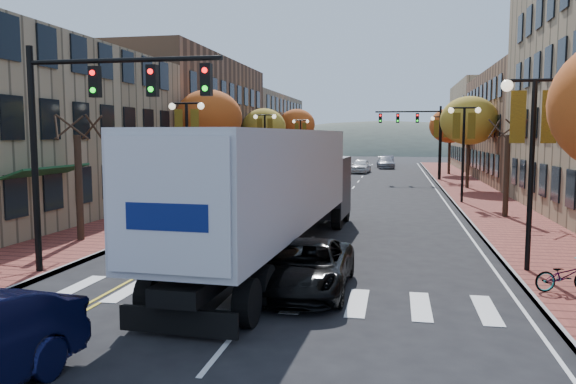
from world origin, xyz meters
The scene contains 28 objects.
ground centered at (0.00, 0.00, 0.00)m, with size 200.00×200.00×0.00m, color black.
sidewalk_left centered at (-9.00, 32.50, 0.07)m, with size 4.00×85.00×0.15m, color brown.
sidewalk_right centered at (9.00, 32.50, 0.07)m, with size 4.00×85.00×0.15m, color brown.
building_left_mid centered at (-17.00, 36.00, 5.50)m, with size 12.00×24.00×11.00m, color brown.
building_left_far centered at (-17.00, 61.00, 4.75)m, with size 12.00×26.00×9.50m, color #9E8966.
building_right_mid centered at (18.50, 42.00, 5.00)m, with size 15.00×24.00×10.00m, color brown.
building_right_far centered at (18.50, 64.00, 5.50)m, with size 15.00×20.00×11.00m, color #9E8966.
tree_left_a centered at (-9.00, 8.00, 2.25)m, with size 0.28×0.28×4.20m.
tree_left_b centered at (-9.00, 24.00, 5.45)m, with size 4.48×4.48×7.21m.
tree_left_c centered at (-9.00, 40.00, 5.05)m, with size 4.16×4.16×6.69m.
tree_left_d centered at (-9.00, 58.00, 5.60)m, with size 4.61×4.61×7.42m.
tree_right_b centered at (9.00, 18.00, 2.25)m, with size 0.28×0.28×4.20m.
tree_right_c centered at (9.00, 34.00, 5.45)m, with size 4.48×4.48×7.21m.
tree_right_d centered at (9.00, 50.00, 5.29)m, with size 4.35×4.35×7.00m.
lamp_left_b centered at (-7.50, 16.00, 4.29)m, with size 1.96×0.36×6.05m.
lamp_left_c centered at (-7.50, 34.00, 4.29)m, with size 1.96×0.36×6.05m.
lamp_left_d centered at (-7.50, 52.00, 4.29)m, with size 1.96×0.36×6.05m.
lamp_right_a centered at (7.50, 6.00, 4.29)m, with size 1.96×0.36×6.05m.
lamp_right_b centered at (7.50, 24.00, 4.29)m, with size 1.96×0.36×6.05m.
lamp_right_c centered at (7.50, 42.00, 4.29)m, with size 1.96×0.36×6.05m.
traffic_mast_near centered at (-5.48, 3.00, 4.92)m, with size 6.10×0.35×7.00m.
traffic_mast_far centered at (5.48, 42.00, 4.92)m, with size 6.10×0.34×7.00m.
semi_truck centered at (-0.68, 7.08, 2.64)m, with size 3.75×18.17×4.51m.
black_suv centered at (1.03, 2.85, 0.70)m, with size 2.32×5.03×1.40m, color black.
car_far_white centered at (-0.50, 51.75, 0.81)m, with size 1.91×4.74×1.62m, color white.
car_far_silver centered at (2.09, 61.19, 0.75)m, with size 2.11×5.20×1.51m, color #9A9BA1.
car_far_oncoming centered at (2.29, 68.01, 0.73)m, with size 1.54×4.41×1.45m, color #929299.
bicycle centered at (7.94, 3.63, 0.59)m, with size 0.58×1.66×0.87m, color gray.
Camera 1 is at (3.41, -12.30, 4.37)m, focal length 35.00 mm.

